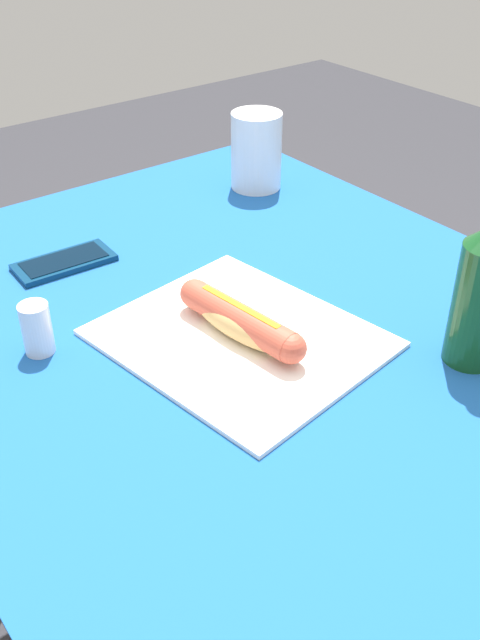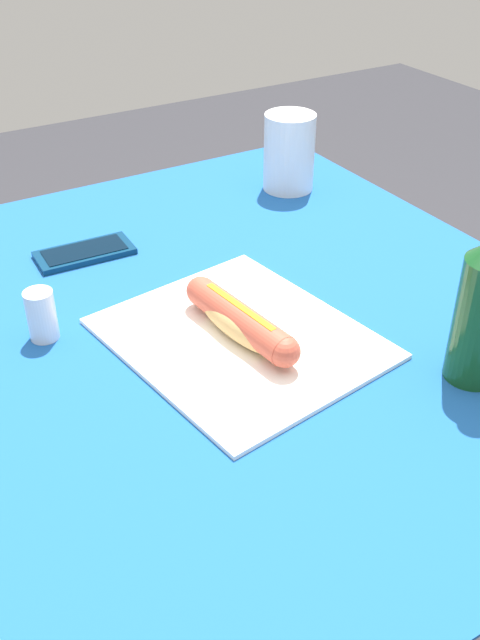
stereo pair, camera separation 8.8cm
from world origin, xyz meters
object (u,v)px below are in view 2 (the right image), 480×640
(hot_dog, at_px, (240,321))
(cell_phone, at_px, (85,253))
(drinking_cup, at_px, (289,152))
(salt_shaker, at_px, (41,315))

(hot_dog, relative_size, cell_phone, 1.41)
(hot_dog, height_order, drinking_cup, drinking_cup)
(hot_dog, distance_m, cell_phone, 0.32)
(salt_shaker, bearing_deg, drinking_cup, -66.15)
(hot_dog, relative_size, salt_shaker, 3.09)
(drinking_cup, relative_size, salt_shaker, 2.01)
(hot_dog, distance_m, salt_shaker, 0.24)
(hot_dog, xyz_separation_m, drinking_cup, (0.36, -0.31, 0.04))
(cell_phone, xyz_separation_m, salt_shaker, (-0.18, 0.12, 0.03))
(hot_dog, xyz_separation_m, cell_phone, (0.30, 0.09, -0.02))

